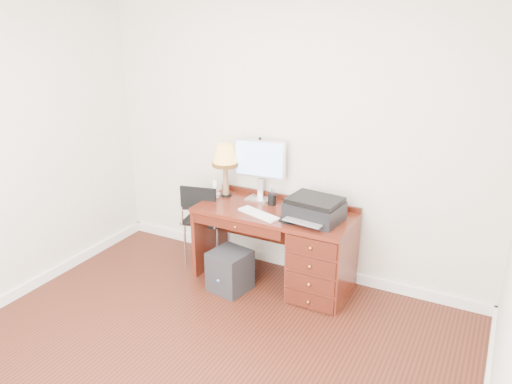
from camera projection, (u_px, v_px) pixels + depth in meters
The scene contains 12 objects.
ground at pixel (194, 364), 3.78m from camera, with size 4.00×4.00×0.00m, color #34130B.
room_shell at pixel (235, 316), 4.29m from camera, with size 4.00×4.00×4.00m.
desk at pixel (305, 250), 4.67m from camera, with size 1.50×0.67×0.75m.
monitor at pixel (260, 162), 4.86m from camera, with size 0.53×0.19×0.60m.
keyboard at pixel (259, 214), 4.59m from camera, with size 0.43×0.12×0.02m, color white.
mouse_pad at pixel (290, 219), 4.47m from camera, with size 0.21×0.21×0.04m.
printer at pixel (315, 209), 4.45m from camera, with size 0.51×0.42×0.21m.
leg_lamp at pixel (225, 159), 4.93m from camera, with size 0.26×0.26×0.53m.
phone at pixel (215, 192), 5.02m from camera, with size 0.09×0.09×0.17m.
pen_cup at pixel (272, 200), 4.82m from camera, with size 0.08×0.08×0.10m, color black.
chair at pixel (202, 215), 5.15m from camera, with size 0.49×0.49×0.88m.
equipment_box at pixel (230, 271), 4.73m from camera, with size 0.34×0.34×0.40m, color black.
Camera 1 is at (1.85, -2.53, 2.53)m, focal length 35.00 mm.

